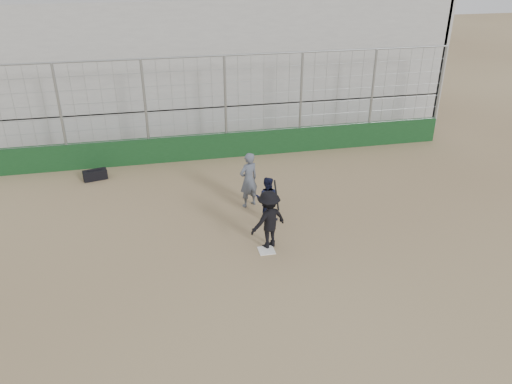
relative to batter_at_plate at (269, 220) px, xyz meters
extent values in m
plane|color=brown|center=(-0.11, -0.23, -0.86)|extent=(90.00, 90.00, 0.00)
cube|color=white|center=(-0.11, -0.23, -0.85)|extent=(0.44, 0.44, 0.02)
cube|color=#103416|center=(-0.11, 6.77, -0.36)|extent=(18.00, 0.25, 1.00)
cylinder|color=gray|center=(-0.11, 6.77, 1.14)|extent=(0.10, 0.10, 4.00)
cylinder|color=gray|center=(8.89, 6.77, 1.14)|extent=(0.10, 0.10, 4.00)
cylinder|color=gray|center=(-0.11, 6.77, 3.14)|extent=(18.00, 0.07, 0.07)
cube|color=#969696|center=(-0.11, 11.72, -0.06)|extent=(20.00, 6.70, 1.60)
cube|color=#969696|center=(-0.11, 11.72, 2.84)|extent=(20.00, 6.70, 4.20)
cube|color=#969696|center=(9.89, 11.72, 2.04)|extent=(0.25, 6.70, 6.10)
imported|color=black|center=(0.00, 0.00, 0.00)|extent=(1.27, 1.03, 1.71)
cylinder|color=black|center=(0.25, 0.15, 0.66)|extent=(0.07, 0.57, 0.71)
imported|color=black|center=(0.30, 1.47, -0.38)|extent=(0.86, 0.78, 0.95)
sphere|color=maroon|center=(0.30, 1.47, 0.00)|extent=(0.28, 0.28, 0.28)
imported|color=#4D5462|center=(-0.06, 2.50, -0.03)|extent=(0.80, 0.68, 1.66)
cube|color=black|center=(-5.11, 5.63, -0.68)|extent=(0.89, 0.53, 0.35)
cylinder|color=black|center=(-5.11, 5.63, -0.48)|extent=(0.54, 0.16, 0.04)
camera|label=1|loc=(-2.83, -11.61, 6.85)|focal=35.00mm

